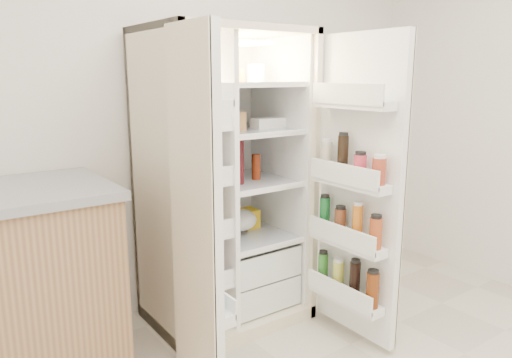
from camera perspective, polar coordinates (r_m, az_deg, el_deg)
wall_back at (r=3.23m, az=-8.21°, el=8.80°), size 4.00×0.02×2.70m
refrigerator at (r=3.06m, az=-3.96°, el=-2.80°), size 0.92×0.70×1.80m
freezer_door at (r=2.26m, az=-7.02°, el=-4.39°), size 0.15×0.40×1.72m
fridge_door at (r=2.79m, az=11.87°, el=-1.93°), size 0.17×0.58×1.72m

